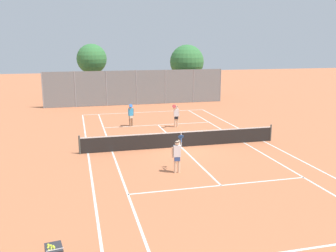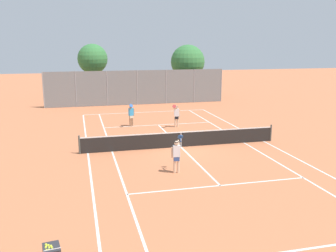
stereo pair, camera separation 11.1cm
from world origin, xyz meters
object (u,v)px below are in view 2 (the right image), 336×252
Objects in this scene: player_far_left at (131,114)px; tree_behind_left at (92,60)px; player_far_right at (176,115)px; tennis_net at (181,139)px; loose_tennis_ball_0 at (87,116)px; tree_behind_right at (188,63)px; player_near_side at (176,154)px.

player_far_left is 0.29× the size of tree_behind_left.
tree_behind_left reaches higher than player_far_right.
tennis_net is 6.76× the size of player_far_right.
tree_behind_right reaches higher than loose_tennis_ball_0.
tennis_net is 12.25m from loose_tennis_ball_0.
player_near_side is at bearing -76.41° from loose_tennis_ball_0.
tree_behind_left reaches higher than loose_tennis_ball_0.
tree_behind_left reaches higher than player_far_left.
player_far_right is 0.29× the size of tree_behind_left.
loose_tennis_ball_0 is 0.01× the size of tree_behind_left.
player_far_right is 26.88× the size of loose_tennis_ball_0.
player_near_side reaches higher than tennis_net.
tennis_net is at bearing -107.68° from tree_behind_right.
tennis_net is at bearing -72.24° from player_far_left.
player_far_left is (-0.62, 10.78, 0.00)m from player_near_side.
player_far_right is at bearing -69.76° from tree_behind_left.
player_far_left is 0.30× the size of tree_behind_right.
tree_behind_left is at bearing 99.06° from player_far_left.
player_near_side is at bearing -105.04° from player_far_right.
player_far_right is at bearing -109.63° from tree_behind_right.
tree_behind_left is (-2.13, 13.38, 3.45)m from player_far_left.
player_near_side is 1.00× the size of player_far_left.
player_near_side is at bearing -108.47° from tennis_net.
tree_behind_left is at bearing 110.24° from player_far_right.
player_near_side reaches higher than loose_tennis_ball_0.
player_far_right is 15.67m from tree_behind_right.
tree_behind_left is (-2.75, 24.16, 3.45)m from player_near_side.
player_far_left is 1.00× the size of player_far_right.
player_far_right is 15.83m from tree_behind_left.
tennis_net is 21.08m from tree_behind_right.
player_far_right is at bearing 77.84° from tennis_net.
player_far_left is at bearing 107.76° from tennis_net.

